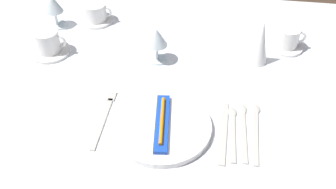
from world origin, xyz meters
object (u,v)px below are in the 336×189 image
at_px(spoon_soup, 233,126).
at_px(spoon_tea, 256,126).
at_px(napkin_folded, 260,43).
at_px(coffee_cup_left, 96,12).
at_px(wine_glass_left, 157,39).
at_px(dinner_knife, 224,133).
at_px(dinner_plate, 162,127).
at_px(toothbrush_package, 162,122).
at_px(spoon_dessert, 243,125).
at_px(wine_glass_centre, 53,5).
at_px(coffee_cup_far, 288,37).
at_px(coffee_cup_right, 48,41).
at_px(fork_outer, 105,116).

bearing_deg(spoon_soup, spoon_tea, 10.95).
height_order(spoon_soup, napkin_folded, napkin_folded).
relative_size(coffee_cup_left, wine_glass_left, 0.86).
relative_size(dinner_knife, spoon_tea, 1.02).
xyz_separation_m(dinner_plate, spoon_tea, (0.26, 0.05, -0.01)).
relative_size(toothbrush_package, spoon_dessert, 0.98).
xyz_separation_m(spoon_dessert, spoon_tea, (0.03, 0.00, 0.00)).
bearing_deg(spoon_tea, wine_glass_centre, 150.11).
relative_size(toothbrush_package, coffee_cup_left, 1.97).
relative_size(dinner_plate, coffee_cup_left, 2.54).
bearing_deg(spoon_tea, coffee_cup_far, 73.58).
bearing_deg(dinner_plate, dinner_knife, 1.62).
bearing_deg(wine_glass_left, toothbrush_package, -78.32).
bearing_deg(dinner_knife, napkin_folded, 73.49).
relative_size(spoon_dessert, coffee_cup_right, 2.03).
xyz_separation_m(spoon_dessert, wine_glass_centre, (-0.70, 0.42, 0.08)).
distance_m(dinner_plate, wine_glass_left, 0.32).
height_order(toothbrush_package, spoon_soup, toothbrush_package).
bearing_deg(napkin_folded, spoon_dessert, -99.03).
height_order(spoon_tea, coffee_cup_far, coffee_cup_far).
bearing_deg(wine_glass_left, coffee_cup_right, -178.74).
xyz_separation_m(spoon_soup, coffee_cup_right, (-0.63, 0.26, 0.04)).
distance_m(toothbrush_package, coffee_cup_far, 0.58).
distance_m(coffee_cup_far, wine_glass_left, 0.46).
xyz_separation_m(coffee_cup_far, wine_glass_centre, (-0.85, 0.02, 0.04)).
distance_m(wine_glass_centre, wine_glass_left, 0.44).
distance_m(spoon_tea, coffee_cup_right, 0.74).
bearing_deg(wine_glass_left, coffee_cup_left, 142.01).
bearing_deg(coffee_cup_far, dinner_plate, -130.25).
xyz_separation_m(coffee_cup_right, napkin_folded, (0.71, 0.05, 0.03)).
distance_m(spoon_soup, napkin_folded, 0.33).
bearing_deg(coffee_cup_left, coffee_cup_far, -6.09).
height_order(wine_glass_centre, napkin_folded, napkin_folded).
relative_size(dinner_knife, spoon_dessert, 1.06).
bearing_deg(napkin_folded, coffee_cup_far, 43.09).
height_order(coffee_cup_left, wine_glass_centre, wine_glass_centre).
bearing_deg(wine_glass_centre, coffee_cup_left, 20.34).
bearing_deg(spoon_soup, coffee_cup_right, 157.28).
height_order(dinner_plate, dinner_knife, dinner_plate).
distance_m(dinner_plate, fork_outer, 0.17).
xyz_separation_m(spoon_soup, coffee_cup_left, (-0.53, 0.48, 0.04)).
distance_m(dinner_plate, spoon_tea, 0.26).
distance_m(toothbrush_package, fork_outer, 0.17).
height_order(dinner_plate, wine_glass_left, wine_glass_left).
bearing_deg(coffee_cup_far, dinner_knife, -115.04).
relative_size(toothbrush_package, fork_outer, 0.92).
relative_size(fork_outer, dinner_knife, 1.00).
distance_m(coffee_cup_left, coffee_cup_far, 0.71).
xyz_separation_m(dinner_knife, coffee_cup_right, (-0.61, 0.29, 0.04)).
bearing_deg(toothbrush_package, coffee_cup_right, 145.72).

